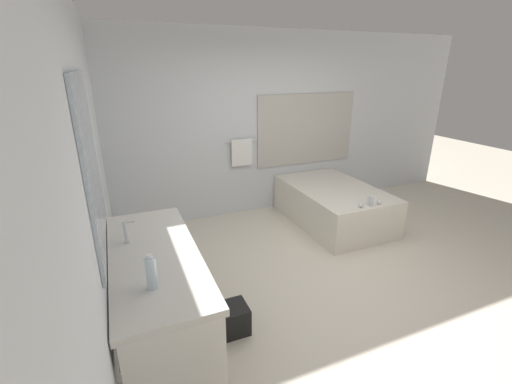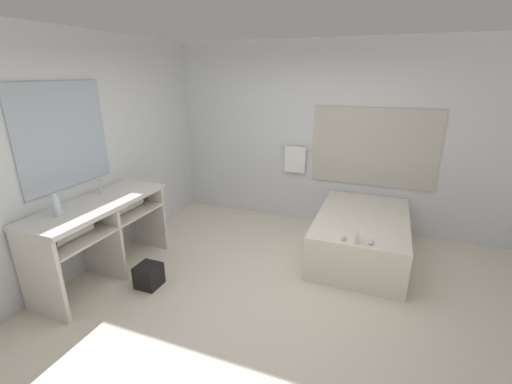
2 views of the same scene
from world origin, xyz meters
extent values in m
plane|color=beige|center=(0.00, 0.00, 0.00)|extent=(16.00, 16.00, 0.00)
cube|color=silver|center=(0.00, 2.23, 1.35)|extent=(7.40, 0.06, 2.70)
cube|color=#B7B2A8|center=(0.82, 2.19, 1.24)|extent=(1.70, 0.02, 1.10)
cylinder|color=silver|center=(-0.30, 2.16, 1.15)|extent=(0.50, 0.02, 0.02)
cube|color=white|center=(-0.30, 2.15, 0.98)|extent=(0.32, 0.04, 0.40)
cube|color=silver|center=(-2.23, 0.00, 1.35)|extent=(0.06, 7.40, 2.70)
cube|color=#A3B2C1|center=(-2.19, -0.24, 1.61)|extent=(0.02, 1.10, 1.10)
cube|color=silver|center=(-1.88, -0.24, 0.89)|extent=(0.62, 1.59, 0.05)
cube|color=silver|center=(-1.88, -0.24, 0.66)|extent=(0.59, 1.51, 0.02)
cylinder|color=white|center=(-1.88, 0.00, 0.84)|extent=(0.36, 0.36, 0.15)
cube|color=silver|center=(-1.88, -0.24, 0.43)|extent=(0.57, 0.04, 0.86)
cube|color=silver|center=(-1.88, 0.54, 0.43)|extent=(0.57, 0.04, 0.86)
cylinder|color=white|center=(-1.83, -0.64, 0.73)|extent=(0.13, 0.44, 0.13)
cylinder|color=white|center=(-1.83, 0.16, 0.73)|extent=(0.13, 0.44, 0.13)
cylinder|color=silver|center=(-2.05, 0.00, 0.92)|extent=(0.04, 0.04, 0.02)
cylinder|color=silver|center=(-2.05, 0.00, 1.01)|extent=(0.02, 0.02, 0.16)
cube|color=silver|center=(-2.01, 0.00, 1.08)|extent=(0.07, 0.01, 0.01)
cube|color=silver|center=(0.82, 1.33, 0.27)|extent=(1.09, 1.72, 0.54)
ellipsoid|color=white|center=(0.82, 1.33, 0.39)|extent=(0.79, 1.24, 0.30)
cube|color=silver|center=(0.82, 0.57, 0.60)|extent=(0.04, 0.07, 0.12)
sphere|color=silver|center=(0.68, 0.57, 0.57)|extent=(0.06, 0.06, 0.06)
sphere|color=silver|center=(0.96, 0.57, 0.57)|extent=(0.06, 0.06, 0.06)
cylinder|color=silver|center=(-1.93, -0.66, 1.02)|extent=(0.07, 0.07, 0.21)
cylinder|color=white|center=(-1.93, -0.66, 1.13)|extent=(0.04, 0.04, 0.02)
cube|color=black|center=(-1.28, -0.24, 0.13)|extent=(0.25, 0.25, 0.25)
camera|label=1|loc=(-2.04, -2.54, 2.19)|focal=24.00mm
camera|label=2|loc=(1.00, -2.84, 2.25)|focal=24.00mm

